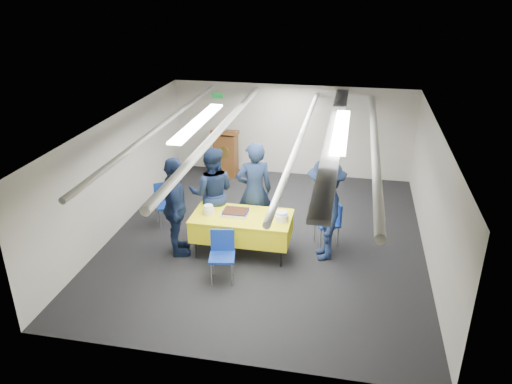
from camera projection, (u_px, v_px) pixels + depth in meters
ground at (267, 237)px, 9.85m from camera, size 7.00×7.00×0.00m
room_shell at (276, 144)px, 9.46m from camera, size 6.00×7.00×2.30m
serving_table at (242, 226)px, 9.09m from camera, size 1.80×0.93×0.77m
sheet_cake at (236, 212)px, 9.03m from camera, size 0.47×0.36×0.08m
plate_stack_left at (209, 210)px, 9.03m from camera, size 0.20×0.20×0.17m
plate_stack_right at (282, 216)px, 8.79m from camera, size 0.25×0.25×0.17m
podium at (226, 152)px, 12.62m from camera, size 0.62×0.53×1.25m
chair_near at (222, 250)px, 8.35m from camera, size 0.49×0.49×0.87m
chair_right at (331, 219)px, 9.41m from camera, size 0.56×0.56×0.87m
chair_left at (165, 200)px, 10.20m from camera, size 0.58×0.58×0.87m
sailor_a at (254, 191)px, 9.51m from camera, size 0.84×0.71×1.95m
sailor_b at (212, 193)px, 9.55m from camera, size 1.02×0.87×1.84m
sailor_c at (175, 207)px, 8.93m from camera, size 0.84×1.19×1.88m
sailor_d at (325, 210)px, 8.82m from camera, size 0.94×1.33×1.87m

